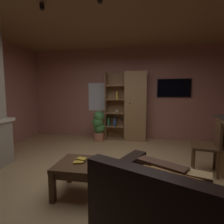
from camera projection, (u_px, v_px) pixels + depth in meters
The scene contains 11 objects.
floor at pixel (108, 177), 2.83m from camera, with size 6.05×5.33×0.02m, color tan.
wall_back at pixel (125, 94), 5.33m from camera, with size 6.17×0.06×2.79m, color #AD7060.
window_pane_back at pixel (100, 97), 5.44m from camera, with size 0.79×0.01×0.88m, color white.
bookshelf_cabinet at pixel (133, 107), 5.05m from camera, with size 1.21×0.41×2.03m.
coffee_table at pixel (81, 169), 2.33m from camera, with size 0.65×0.60×0.44m.
table_book_0 at pixel (79, 162), 2.30m from camera, with size 0.14×0.08×0.03m, color gold.
table_book_1 at pixel (82, 159), 2.37m from camera, with size 0.13×0.09×0.02m, color gold.
dining_chair at pixel (211, 144), 2.91m from camera, with size 0.50×0.50×0.92m.
potted_floor_plant at pixel (99, 125), 4.98m from camera, with size 0.37×0.39×0.89m.
wall_mounted_tv at pixel (174, 88), 5.00m from camera, with size 0.96×0.06×0.54m.
track_light_spot_1 at pixel (42, 6), 2.59m from camera, with size 0.07×0.07×0.09m, color black.
Camera 1 is at (0.54, -2.65, 1.37)m, focal length 27.14 mm.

